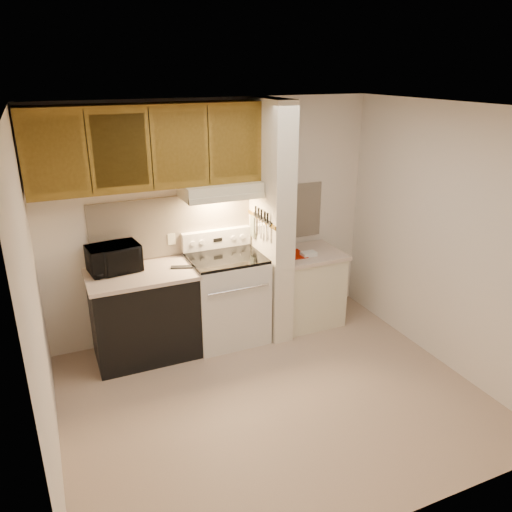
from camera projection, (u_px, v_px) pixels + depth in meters
floor at (273, 396)px, 4.49m from camera, size 3.60×3.60×0.00m
ceiling at (277, 108)px, 3.60m from camera, size 3.60×3.60×0.00m
wall_back at (214, 219)px, 5.33m from camera, size 3.60×2.50×0.02m
wall_left at (35, 308)px, 3.37m from camera, size 0.02×3.00×2.50m
wall_right at (446, 239)px, 4.72m from camera, size 0.02×3.00×2.50m
backsplash at (214, 221)px, 5.33m from camera, size 2.60×0.02×0.63m
range_body at (227, 299)px, 5.32m from camera, size 0.76×0.65×0.92m
oven_window at (238, 308)px, 5.03m from camera, size 0.50×0.01×0.30m
oven_handle at (239, 290)px, 4.92m from camera, size 0.65×0.02×0.02m
cooktop at (226, 257)px, 5.15m from camera, size 0.74×0.64×0.03m
range_backguard at (216, 239)px, 5.35m from camera, size 0.76×0.08×0.20m
range_display at (218, 240)px, 5.31m from camera, size 0.10×0.01×0.04m
range_knob_left_outer at (193, 244)px, 5.21m from camera, size 0.05×0.02×0.05m
range_knob_left_inner at (202, 242)px, 5.24m from camera, size 0.05×0.02×0.05m
range_knob_right_inner at (234, 238)px, 5.38m from camera, size 0.05×0.02×0.05m
range_knob_right_outer at (242, 237)px, 5.42m from camera, size 0.05×0.02×0.05m
dishwasher_front at (144, 316)px, 5.00m from camera, size 1.00×0.63×0.87m
left_countertop at (141, 274)px, 4.84m from camera, size 1.04×0.67×0.04m
spoon_rest at (182, 267)px, 4.95m from camera, size 0.22×0.13×0.01m
teal_jar at (100, 266)px, 4.88m from camera, size 0.09×0.09×0.09m
outlet at (172, 239)px, 5.18m from camera, size 0.08×0.01×0.12m
microwave at (114, 258)px, 4.83m from camera, size 0.52×0.39×0.27m
partition_pillar at (271, 223)px, 5.22m from camera, size 0.22×0.70×2.50m
pillar_trim at (261, 219)px, 5.16m from camera, size 0.01×0.70×0.04m
knife_strip at (262, 219)px, 5.11m from camera, size 0.02×0.42×0.04m
knife_blade_a at (268, 233)px, 5.00m from camera, size 0.01×0.03×0.16m
knife_handle_a at (268, 218)px, 4.96m from camera, size 0.02×0.02×0.10m
knife_blade_b at (264, 231)px, 5.09m from camera, size 0.01×0.04×0.18m
knife_handle_b at (265, 216)px, 5.01m from camera, size 0.02×0.02×0.10m
knife_blade_c at (261, 230)px, 5.15m from camera, size 0.01×0.04×0.20m
knife_handle_c at (261, 214)px, 5.09m from camera, size 0.02×0.02×0.10m
knife_blade_d at (259, 226)px, 5.20m from camera, size 0.01×0.04×0.16m
knife_handle_d at (259, 212)px, 5.15m from camera, size 0.02×0.02×0.10m
knife_blade_e at (255, 225)px, 5.28m from camera, size 0.01×0.04×0.18m
knife_handle_e at (256, 211)px, 5.21m from camera, size 0.02×0.02×0.10m
oven_mitt at (253, 226)px, 5.34m from camera, size 0.03×0.09×0.23m
right_cab_base at (307, 289)px, 5.69m from camera, size 0.70×0.60×0.81m
right_countertop at (308, 254)px, 5.54m from camera, size 0.74×0.64×0.04m
red_folder at (294, 254)px, 5.46m from camera, size 0.23×0.30×0.01m
white_box at (309, 254)px, 5.42m from camera, size 0.16×0.11×0.04m
range_hood at (220, 189)px, 5.01m from camera, size 0.78×0.44×0.15m
hood_lip at (228, 198)px, 4.85m from camera, size 0.78×0.04×0.06m
upper_cabinets at (147, 147)px, 4.63m from camera, size 2.18×0.33×0.77m
cab_door_a at (54, 155)px, 4.18m from camera, size 0.46×0.01×0.63m
cab_gap_a at (88, 153)px, 4.28m from camera, size 0.01×0.01×0.73m
cab_door_b at (120, 151)px, 4.39m from camera, size 0.46×0.01×0.63m
cab_gap_b at (151, 149)px, 4.49m from camera, size 0.01×0.01×0.73m
cab_door_c at (180, 147)px, 4.59m from camera, size 0.46×0.01×0.63m
cab_gap_c at (209, 145)px, 4.69m from camera, size 0.01×0.01×0.73m
cab_door_d at (235, 144)px, 4.79m from camera, size 0.46×0.01×0.63m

